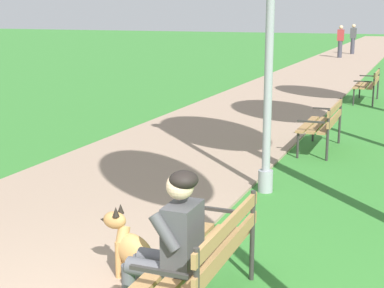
# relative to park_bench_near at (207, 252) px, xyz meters

# --- Properties ---
(paved_path) EXTENTS (3.44, 60.00, 0.04)m
(paved_path) POSITION_rel_park_bench_near_xyz_m (-2.32, 22.75, -0.49)
(paved_path) COLOR gray
(paved_path) RESTS_ON ground
(park_bench_near) EXTENTS (0.55, 1.50, 0.85)m
(park_bench_near) POSITION_rel_park_bench_near_xyz_m (0.00, 0.00, 0.00)
(park_bench_near) COLOR olive
(park_bench_near) RESTS_ON ground
(park_bench_mid) EXTENTS (0.55, 1.50, 0.85)m
(park_bench_mid) POSITION_rel_park_bench_near_xyz_m (-0.07, 6.02, 0.00)
(park_bench_mid) COLOR olive
(park_bench_mid) RESTS_ON ground
(park_bench_far) EXTENTS (0.55, 1.50, 0.85)m
(park_bench_far) POSITION_rel_park_bench_near_xyz_m (0.12, 12.02, 0.00)
(park_bench_far) COLOR olive
(park_bench_far) RESTS_ON ground
(person_seated_on_near_bench) EXTENTS (0.74, 0.49, 1.25)m
(person_seated_on_near_bench) POSITION_rel_park_bench_near_xyz_m (-0.21, -0.26, 0.17)
(person_seated_on_near_bench) COLOR #4C4C51
(person_seated_on_near_bench) RESTS_ON ground
(dog_shepherd) EXTENTS (0.83, 0.28, 0.71)m
(dog_shepherd) POSITION_rel_park_bench_near_xyz_m (-0.75, 0.27, -0.25)
(dog_shepherd) COLOR #B27F47
(dog_shepherd) RESTS_ON ground
(lamp_post_near) EXTENTS (0.24, 0.24, 4.59)m
(lamp_post_near) POSITION_rel_park_bench_near_xyz_m (-0.39, 3.33, 1.86)
(lamp_post_near) COLOR gray
(lamp_post_near) RESTS_ON ground
(pedestrian_distant) EXTENTS (0.32, 0.22, 1.65)m
(pedestrian_distant) POSITION_rel_park_bench_near_xyz_m (-2.67, 26.50, 0.33)
(pedestrian_distant) COLOR #383842
(pedestrian_distant) RESTS_ON ground
(pedestrian_further_distant) EXTENTS (0.32, 0.22, 1.65)m
(pedestrian_further_distant) POSITION_rel_park_bench_near_xyz_m (-2.38, 29.30, 0.33)
(pedestrian_further_distant) COLOR #383842
(pedestrian_further_distant) RESTS_ON ground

